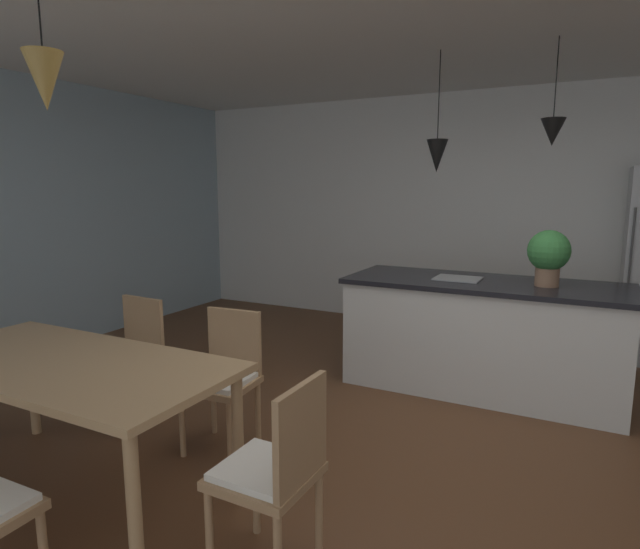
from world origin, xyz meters
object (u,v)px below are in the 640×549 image
at_px(chair_kitchen_end, 275,469).
at_px(potted_plant_on_island, 549,254).
at_px(chair_far_right, 224,375).
at_px(kitchen_island, 482,334).
at_px(dining_table, 66,373).
at_px(chair_far_left, 130,356).

distance_m(chair_kitchen_end, potted_plant_on_island, 2.76).
relative_size(chair_kitchen_end, potted_plant_on_island, 2.04).
bearing_deg(chair_far_right, potted_plant_on_island, 45.51).
height_order(chair_kitchen_end, kitchen_island, kitchen_island).
xyz_separation_m(dining_table, chair_far_right, (0.41, 0.80, -0.20)).
bearing_deg(potted_plant_on_island, chair_far_left, -145.46).
height_order(chair_far_left, potted_plant_on_island, potted_plant_on_island).
bearing_deg(dining_table, chair_far_right, 62.93).
xyz_separation_m(dining_table, kitchen_island, (1.67, 2.55, -0.22)).
height_order(dining_table, potted_plant_on_island, potted_plant_on_island).
relative_size(dining_table, chair_kitchen_end, 2.11).
distance_m(kitchen_island, potted_plant_on_island, 0.82).
bearing_deg(chair_far_right, chair_kitchen_end, -42.34).
xyz_separation_m(chair_kitchen_end, potted_plant_on_island, (0.83, 2.55, 0.67)).
relative_size(chair_far_right, chair_far_left, 1.00).
relative_size(chair_kitchen_end, kitchen_island, 0.40).
bearing_deg(kitchen_island, chair_far_left, -140.00).
bearing_deg(chair_far_right, chair_far_left, 179.99).
xyz_separation_m(chair_far_right, chair_kitchen_end, (0.88, -0.80, 0.00)).
xyz_separation_m(dining_table, chair_far_left, (-0.41, 0.80, -0.20)).
distance_m(dining_table, chair_far_left, 0.92).
bearing_deg(dining_table, potted_plant_on_island, 50.17).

